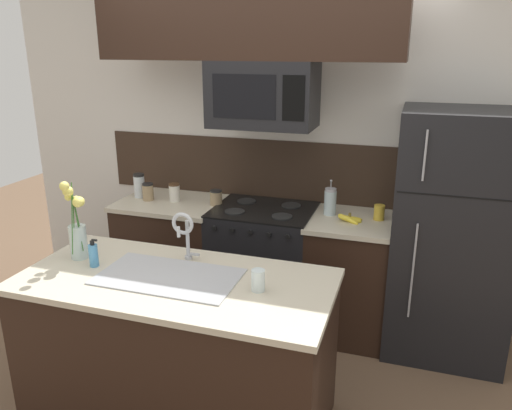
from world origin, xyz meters
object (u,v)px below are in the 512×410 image
(storage_jar_tall, at_px, (139,185))
(stove_range, at_px, (263,264))
(microwave, at_px, (263,94))
(french_press, at_px, (330,202))
(coffee_tin, at_px, (379,212))
(drinking_glass, at_px, (258,280))
(storage_jar_medium, at_px, (148,192))
(sink_faucet, at_px, (184,230))
(dish_soap_bottle, at_px, (93,255))
(storage_jar_short, at_px, (174,192))
(refrigerator, at_px, (452,235))
(flower_vase, at_px, (77,231))
(banana_bunch, at_px, (350,219))
(storage_jar_squat, at_px, (216,198))

(storage_jar_tall, bearing_deg, stove_range, -1.21)
(microwave, xyz_separation_m, french_press, (0.49, 0.08, -0.77))
(coffee_tin, distance_m, drinking_glass, 1.39)
(microwave, relative_size, storage_jar_medium, 5.34)
(sink_faucet, distance_m, dish_soap_bottle, 0.53)
(stove_range, distance_m, storage_jar_short, 0.91)
(storage_jar_medium, height_order, coffee_tin, storage_jar_medium)
(stove_range, xyz_separation_m, coffee_tin, (0.85, 0.05, 0.50))
(drinking_glass, bearing_deg, refrigerator, 51.82)
(stove_range, distance_m, refrigerator, 1.41)
(sink_faucet, height_order, flower_vase, flower_vase)
(coffee_tin, relative_size, sink_faucet, 0.36)
(refrigerator, bearing_deg, banana_bunch, -173.40)
(microwave, relative_size, storage_jar_short, 5.17)
(storage_jar_short, distance_m, flower_vase, 1.20)
(storage_jar_squat, height_order, drinking_glass, storage_jar_squat)
(storage_jar_tall, relative_size, storage_jar_squat, 1.65)
(storage_jar_short, xyz_separation_m, coffee_tin, (1.60, 0.04, -0.02))
(refrigerator, bearing_deg, microwave, -178.26)
(banana_bunch, xyz_separation_m, french_press, (-0.16, 0.12, 0.08))
(stove_range, distance_m, flower_vase, 1.54)
(storage_jar_medium, height_order, flower_vase, flower_vase)
(french_press, bearing_deg, storage_jar_medium, -176.36)
(banana_bunch, height_order, french_press, french_press)
(refrigerator, bearing_deg, flower_vase, -150.37)
(microwave, relative_size, storage_jar_squat, 6.26)
(stove_range, height_order, refrigerator, refrigerator)
(microwave, height_order, banana_bunch, microwave)
(storage_jar_squat, relative_size, french_press, 0.45)
(drinking_glass, bearing_deg, storage_jar_short, 131.25)
(sink_faucet, height_order, drinking_glass, sink_faucet)
(storage_jar_squat, relative_size, coffee_tin, 1.08)
(stove_range, relative_size, storage_jar_tall, 4.73)
(refrigerator, xyz_separation_m, flower_vase, (-2.12, -1.20, 0.22))
(storage_jar_tall, distance_m, storage_jar_squat, 0.68)
(dish_soap_bottle, xyz_separation_m, flower_vase, (-0.15, 0.07, 0.10))
(flower_vase, bearing_deg, storage_jar_medium, 99.71)
(refrigerator, height_order, sink_faucet, refrigerator)
(storage_jar_squat, bearing_deg, drinking_glass, -59.45)
(drinking_glass, bearing_deg, flower_vase, 176.78)
(storage_jar_medium, distance_m, french_press, 1.46)
(sink_faucet, relative_size, drinking_glass, 2.68)
(storage_jar_squat, bearing_deg, storage_jar_medium, -175.02)
(storage_jar_tall, relative_size, storage_jar_medium, 1.41)
(storage_jar_tall, distance_m, banana_bunch, 1.73)
(banana_bunch, distance_m, coffee_tin, 0.23)
(refrigerator, relative_size, storage_jar_short, 11.96)
(storage_jar_tall, height_order, storage_jar_medium, storage_jar_tall)
(french_press, relative_size, coffee_tin, 2.43)
(storage_jar_medium, relative_size, banana_bunch, 0.73)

